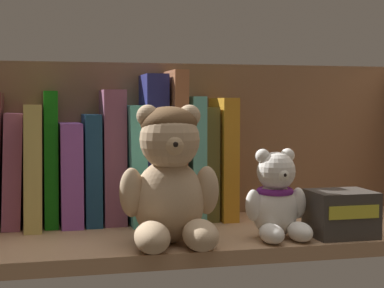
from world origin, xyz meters
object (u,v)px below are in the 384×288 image
book_5 (70,173)px  book_13 (221,158)px  book_3 (33,165)px  book_10 (172,146)px  book_8 (133,163)px  teddy_bear_smaller (277,200)px  book_12 (204,163)px  book_2 (13,170)px  teddy_bear_larger (170,178)px  book_9 (153,148)px  book_6 (91,169)px  book_7 (112,156)px  book_4 (51,158)px  book_11 (187,158)px  small_product_box (341,213)px

book_5 → book_13: size_ratio=0.80×
book_3 → book_10: book_10 is taller
book_8 → teddy_bear_smaller: 24.83cm
book_10 → book_13: size_ratio=1.22×
book_12 → book_2: bearing=180.0°
teddy_bear_larger → book_13: bearing=55.4°
book_10 → teddy_bear_larger: size_ratio=1.29×
book_13 → teddy_bear_larger: (-12.16, -17.63, -0.98)cm
book_8 → book_9: bearing=-0.0°
book_5 → teddy_bear_smaller: book_5 is taller
book_5 → book_6: (3.17, 0.00, 0.64)cm
book_7 → book_12: (14.72, 0.00, -1.34)cm
book_3 → book_9: bearing=0.0°
book_4 → book_6: book_4 is taller
book_6 → book_3: bearing=180.0°
book_7 → book_4: bearing=180.0°
book_6 → book_8: size_ratio=0.92×
book_12 → teddy_bear_larger: 19.89cm
book_11 → teddy_bear_larger: bearing=-110.2°
book_3 → book_6: 8.71cm
book_5 → book_9: bearing=0.0°
book_3 → book_6: (8.68, 0.00, -0.75)cm
book_4 → book_7: bearing=-0.0°
book_5 → book_6: size_ratio=0.92×
book_7 → book_5: bearing=180.0°
book_9 → book_12: (8.30, 0.00, -2.55)cm
book_5 → teddy_bear_smaller: 32.11cm
small_product_box → book_5: bearing=153.0°
book_13 → book_2: bearing=180.0°
book_8 → teddy_bear_larger: 17.78cm
book_2 → book_5: book_2 is taller
book_5 → teddy_bear_larger: 21.30cm
book_8 → book_6: bearing=-180.0°
book_3 → book_5: bearing=0.0°
book_6 → book_12: size_ratio=0.94×
teddy_bear_smaller → small_product_box: size_ratio=1.43×
book_5 → book_13: bearing=0.0°
book_5 → book_2: bearing=180.0°
book_9 → teddy_bear_smaller: bearing=-51.4°
book_2 → small_product_box: book_2 is taller
book_4 → book_10: 18.93cm
teddy_bear_smaller → book_7: bearing=139.4°
book_3 → book_5: book_3 is taller
book_3 → book_4: size_ratio=0.90×
book_2 → book_7: book_7 is taller
book_11 → teddy_bear_smaller: bearing=-64.3°
book_10 → book_7: bearing=180.0°
book_9 → teddy_bear_larger: 17.87cm
book_5 → book_11: 18.51cm
book_7 → book_8: 3.41cm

